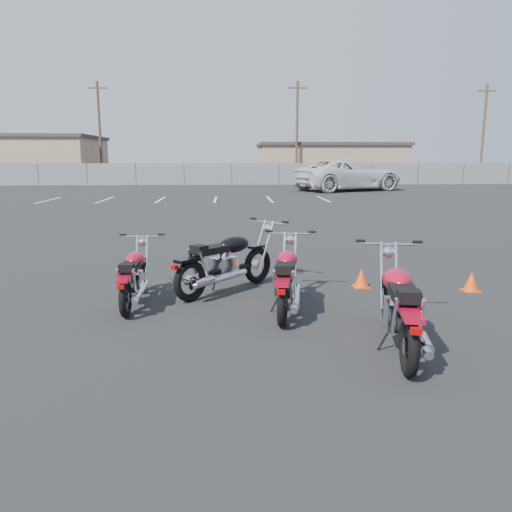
{
  "coord_description": "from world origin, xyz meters",
  "views": [
    {
      "loc": [
        -0.24,
        -7.59,
        2.27
      ],
      "look_at": [
        0.2,
        0.6,
        0.65
      ],
      "focal_mm": 35.0,
      "sensor_mm": 36.0,
      "label": 1
    }
  ],
  "objects_px": {
    "motorcycle_front_red": "(134,276)",
    "motorcycle_rear_red": "(400,307)",
    "motorcycle_third_red": "(287,279)",
    "white_van": "(349,166)",
    "motorcycle_second_black": "(226,262)"
  },
  "relations": [
    {
      "from": "motorcycle_third_red",
      "to": "motorcycle_rear_red",
      "type": "xyz_separation_m",
      "value": [
        1.17,
        -1.58,
        0.03
      ]
    },
    {
      "from": "motorcycle_second_black",
      "to": "white_van",
      "type": "bearing_deg",
      "value": 72.38
    },
    {
      "from": "motorcycle_front_red",
      "to": "motorcycle_third_red",
      "type": "xyz_separation_m",
      "value": [
        2.35,
        -0.48,
        0.04
      ]
    },
    {
      "from": "motorcycle_front_red",
      "to": "motorcycle_rear_red",
      "type": "relative_size",
      "value": 0.85
    },
    {
      "from": "motorcycle_second_black",
      "to": "motorcycle_third_red",
      "type": "relative_size",
      "value": 0.91
    },
    {
      "from": "motorcycle_front_red",
      "to": "white_van",
      "type": "relative_size",
      "value": 0.23
    },
    {
      "from": "motorcycle_second_black",
      "to": "white_van",
      "type": "xyz_separation_m",
      "value": [
        8.36,
        26.33,
        1.15
      ]
    },
    {
      "from": "motorcycle_second_black",
      "to": "white_van",
      "type": "relative_size",
      "value": 0.22
    },
    {
      "from": "motorcycle_third_red",
      "to": "motorcycle_rear_red",
      "type": "distance_m",
      "value": 1.97
    },
    {
      "from": "motorcycle_front_red",
      "to": "motorcycle_second_black",
      "type": "relative_size",
      "value": 1.01
    },
    {
      "from": "motorcycle_front_red",
      "to": "motorcycle_third_red",
      "type": "bearing_deg",
      "value": -11.65
    },
    {
      "from": "motorcycle_front_red",
      "to": "motorcycle_third_red",
      "type": "relative_size",
      "value": 0.91
    },
    {
      "from": "motorcycle_second_black",
      "to": "motorcycle_rear_red",
      "type": "distance_m",
      "value": 3.41
    },
    {
      "from": "motorcycle_rear_red",
      "to": "white_van",
      "type": "distance_m",
      "value": 29.72
    },
    {
      "from": "motorcycle_rear_red",
      "to": "white_van",
      "type": "xyz_separation_m",
      "value": [
        6.28,
        29.03,
        1.16
      ]
    }
  ]
}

